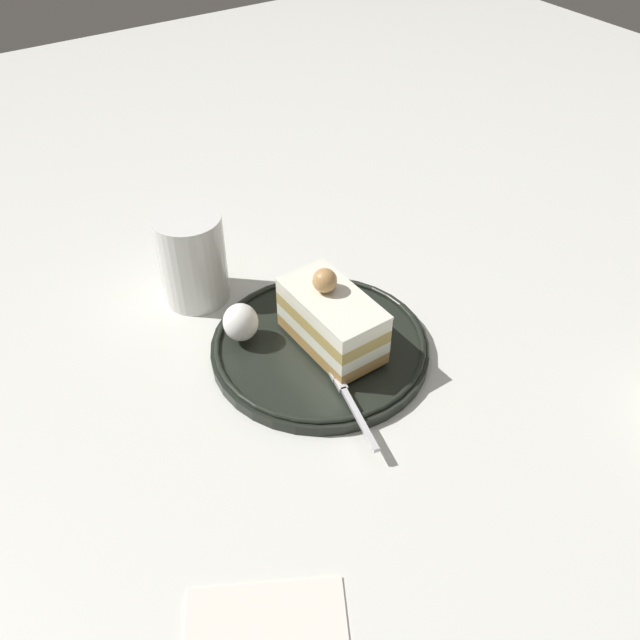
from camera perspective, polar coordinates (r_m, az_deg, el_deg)
The scene contains 7 objects.
ground_plane at distance 0.76m, azimuth 2.12°, elevation -3.37°, with size 2.40×2.40×0.00m, color silver.
dessert_plate at distance 0.76m, azimuth -0.00°, elevation -2.20°, with size 0.25×0.25×0.02m.
cake_slice at distance 0.73m, azimuth 1.00°, elevation 0.09°, with size 0.13×0.07×0.09m.
whipped_cream_dollop at distance 0.75m, azimuth -6.76°, elevation -0.18°, with size 0.04×0.04×0.04m, color white.
fork at distance 0.69m, azimuth 2.49°, elevation -6.79°, with size 0.13×0.04×0.00m.
drink_glass_near at distance 0.83m, azimuth -10.75°, elevation 4.78°, with size 0.08×0.08×0.12m.
folded_napkin at distance 0.58m, azimuth -4.60°, elevation -24.41°, with size 0.13×0.07×0.00m, color white.
Camera 1 is at (-0.43, 0.32, 0.53)m, focal length 37.64 mm.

